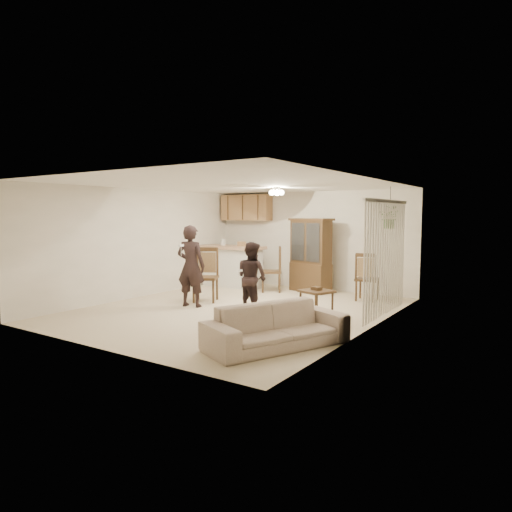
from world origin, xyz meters
The scene contains 23 objects.
floor centered at (0.00, 0.00, 0.00)m, with size 6.50×6.50×0.00m, color beige.
ceiling centered at (0.00, 0.00, 2.50)m, with size 5.50×6.50×0.02m, color white.
wall_back centered at (0.00, 3.25, 1.25)m, with size 5.50×0.02×2.50m, color beige.
wall_front centered at (0.00, -3.25, 1.25)m, with size 5.50×0.02×2.50m, color beige.
wall_left centered at (-2.75, 0.00, 1.25)m, with size 0.02×6.50×2.50m, color beige.
wall_right centered at (2.75, 0.00, 1.25)m, with size 0.02×6.50×2.50m, color beige.
breakfast_bar centered at (-1.85, 2.35, 0.50)m, with size 1.60×0.55×1.00m, color silver.
bar_top centered at (-1.85, 2.35, 1.05)m, with size 1.75×0.70×0.08m, color tan.
upper_cabinets centered at (-1.90, 3.07, 2.10)m, with size 1.50×0.34×0.70m, color brown.
vertical_blinds centered at (2.71, 0.90, 1.10)m, with size 0.06×2.30×2.10m, color silver, non-canonical shape.
ceiling_fixture centered at (0.20, 1.20, 2.40)m, with size 0.36×0.36×0.20m, color #FFEBBF, non-canonical shape.
hanging_plant centered at (2.30, 2.40, 1.85)m, with size 0.43×0.37×0.48m, color #295421.
plant_cord centered at (2.30, 2.40, 2.17)m, with size 0.01×0.01×0.65m, color black.
sofa centered at (2.00, -1.77, 0.37)m, with size 1.87×0.73×0.73m, color beige.
adult centered at (-0.99, -0.25, 0.90)m, with size 0.66×0.43×1.80m, color black.
child centered at (0.38, -0.02, 0.68)m, with size 0.66×0.51×1.35m, color black.
china_hutch centered at (0.24, 2.78, 0.90)m, with size 1.23×0.74×1.82m.
side_table centered at (1.74, 0.05, 0.29)m, with size 0.65×0.65×0.62m.
chair_bar centered at (-1.11, 0.35, 0.33)m, with size 0.70×0.70×1.18m.
chair_hutch_left centered at (-0.58, 2.25, 0.32)m, with size 0.69×0.69×1.13m.
chair_hutch_right centered at (1.82, 2.42, 0.30)m, with size 0.53×0.53×1.07m.
controller_adult centered at (-0.90, -0.64, 1.30)m, with size 0.05×0.15×0.05m, color white.
controller_child centered at (0.32, -0.34, 0.85)m, with size 0.04×0.12×0.04m, color white.
Camera 1 is at (5.31, -7.30, 1.91)m, focal length 32.00 mm.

